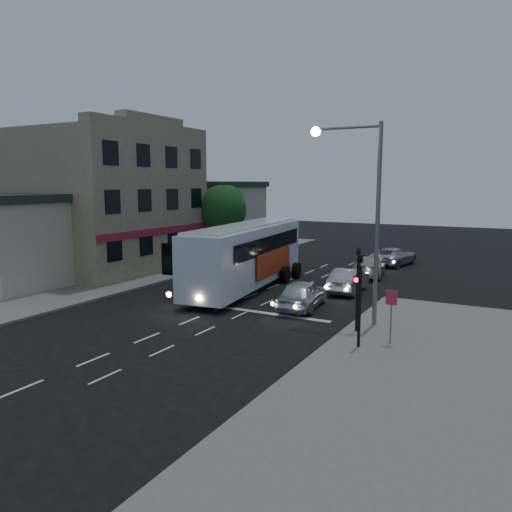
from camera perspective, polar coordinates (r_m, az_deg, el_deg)
The scene contains 17 objects.
ground at distance 24.89m, azimuth -6.28°, elevation -6.82°, with size 120.00×120.00×0.00m, color black.
sidewalk_near at distance 17.00m, azimuth 24.54°, elevation -14.67°, with size 12.00×24.00×0.12m, color slate.
sidewalk_far at distance 39.04m, azimuth -15.36°, elevation -1.43°, with size 12.00×50.00×0.12m, color slate.
road_markings at distance 26.96m, azimuth -0.00°, elevation -5.57°, with size 8.00×30.55×0.01m.
tour_bus at distance 30.68m, azimuth -1.06°, elevation 0.24°, with size 4.24×13.29×4.00m.
car_suv at distance 26.17m, azimuth 5.32°, elevation -4.34°, with size 1.79×4.44×1.51m, color silver.
car_sedan_a at distance 30.43m, azimuth 10.54°, elevation -2.74°, with size 1.51×4.33×1.43m, color #AFAFAF.
car_sedan_b at distance 35.78m, azimuth 12.77°, elevation -1.15°, with size 2.00×4.92×1.43m, color #AFAFAF.
car_sedan_c at distance 41.25m, azimuth 15.45°, elevation -0.04°, with size 2.30×4.99×1.39m, color #B0AEBD.
traffic_signal_main at distance 21.78m, azimuth 11.54°, elevation -2.60°, with size 0.25×0.35×4.10m.
traffic_signal_side at distance 19.72m, azimuth 11.81°, elevation -3.74°, with size 0.18×0.15×4.10m.
regulatory_sign at distance 20.57m, azimuth 15.20°, elevation -5.72°, with size 0.45×0.12×2.20m.
streetlight at distance 22.84m, azimuth 12.21°, elevation 6.26°, with size 3.32×0.44×9.00m.
main_building at distance 39.20m, azimuth -16.67°, elevation 6.05°, with size 10.12×12.00×11.00m.
low_building_south at distance 34.33m, azimuth -27.22°, elevation 1.59°, with size 7.40×5.40×5.70m.
low_building_north at distance 48.25m, azimuth -6.05°, elevation 4.62°, with size 9.40×9.40×6.50m.
street_tree at distance 41.14m, azimuth -3.89°, elevation 5.55°, with size 4.00×4.00×6.20m.
Camera 1 is at (13.73, -19.72, 6.49)m, focal length 35.00 mm.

